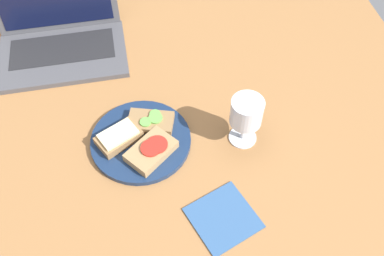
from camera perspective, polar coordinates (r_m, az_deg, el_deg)
name	(u,v)px	position (r cm, az deg, el deg)	size (l,w,h in cm)	color
wooden_table	(176,127)	(109.98, -2.11, 0.07)	(140.00, 140.00, 3.00)	#9E6B3D
plate	(141,141)	(105.54, -6.83, -1.68)	(24.56, 24.56, 1.43)	navy
sandwich_with_tomato	(151,150)	(101.18, -5.43, -2.99)	(13.60, 12.97, 2.84)	#A88456
sandwich_with_cucumber	(151,121)	(106.57, -5.52, 0.93)	(12.52, 9.40, 2.52)	#937047
sandwich_with_cheese	(119,137)	(104.37, -9.76, -1.18)	(12.18, 10.60, 2.92)	#937047
wine_glass	(246,114)	(99.37, 7.25, 1.85)	(7.66, 7.66, 13.66)	white
laptop	(60,36)	(130.41, -17.19, 11.58)	(35.81, 25.70, 21.42)	#4C4C51
napkin	(223,218)	(95.39, 4.19, -11.85)	(13.24, 13.10, 0.40)	#33598C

